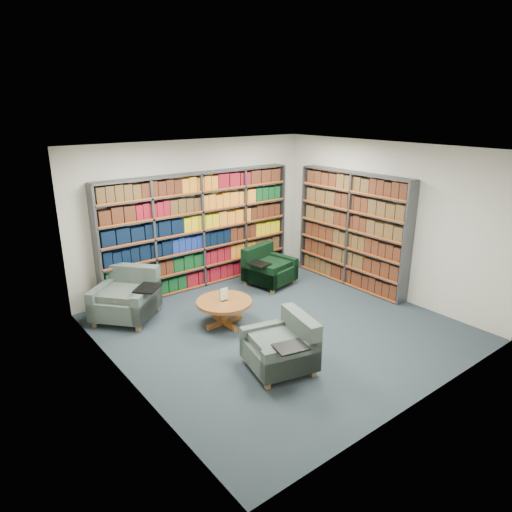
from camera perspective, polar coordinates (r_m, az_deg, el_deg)
room_shell at (r=6.90m, az=3.06°, el=1.51°), size 5.02×5.02×2.82m
bookshelf_back at (r=8.81m, az=-6.98°, el=3.13°), size 4.00×0.28×2.20m
bookshelf_right at (r=9.00m, az=11.87°, el=3.19°), size 0.28×2.50×2.20m
chair_teal_left at (r=7.93m, az=-15.70°, el=-5.08°), size 1.28×1.28×0.83m
chair_green_right at (r=9.05m, az=1.32°, el=-1.63°), size 1.04×0.96×0.74m
chair_teal_front at (r=6.25m, az=3.61°, el=-11.40°), size 0.98×1.06×0.74m
coffee_table at (r=7.38m, az=-4.01°, el=-6.19°), size 0.90×0.90×0.63m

